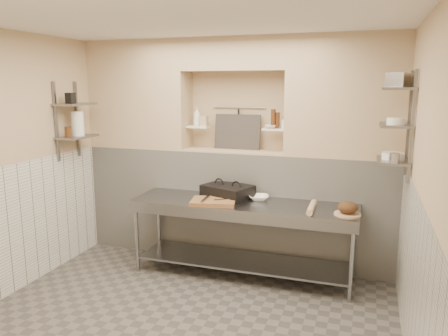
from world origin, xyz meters
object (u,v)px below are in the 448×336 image
at_px(rolling_pin, 312,207).
at_px(bowl_alcove, 270,127).
at_px(bottle_soap, 197,116).
at_px(jug_left, 78,123).
at_px(panini_press, 228,191).
at_px(cutting_board, 213,202).
at_px(bread_loaf, 348,207).
at_px(prep_table, 243,224).
at_px(mixing_bowl, 259,198).

relative_size(rolling_pin, bowl_alcove, 3.23).
relative_size(bottle_soap, jug_left, 0.80).
bearing_deg(panini_press, cutting_board, -82.45).
xyz_separation_m(rolling_pin, bowl_alcove, (-0.60, 0.61, 0.80)).
xyz_separation_m(rolling_pin, bread_loaf, (0.37, -0.04, 0.04)).
bearing_deg(bread_loaf, bowl_alcove, 146.61).
distance_m(cutting_board, bowl_alcove, 1.17).
bearing_deg(panini_press, bottle_soap, 163.80).
xyz_separation_m(panini_press, jug_left, (-1.87, -0.28, 0.79)).
bearing_deg(bottle_soap, panini_press, -36.45).
bearing_deg(prep_table, rolling_pin, -5.42).
relative_size(panini_press, mixing_bowl, 2.81).
bearing_deg(cutting_board, rolling_pin, 3.41).
bearing_deg(rolling_pin, cutting_board, -176.59).
relative_size(panini_press, bowl_alcove, 4.72).
xyz_separation_m(cutting_board, bread_loaf, (1.48, 0.03, 0.06)).
bearing_deg(rolling_pin, jug_left, -179.38).
bearing_deg(rolling_pin, bowl_alcove, 134.88).
distance_m(panini_press, bread_loaf, 1.44).
xyz_separation_m(mixing_bowl, jug_left, (-2.25, -0.28, 0.83)).
bearing_deg(mixing_bowl, bread_loaf, -15.65).
height_order(prep_table, bottle_soap, bottle_soap).
xyz_separation_m(mixing_bowl, rolling_pin, (0.65, -0.25, 0.01)).
xyz_separation_m(mixing_bowl, bowl_alcove, (0.04, 0.36, 0.81)).
xyz_separation_m(bread_loaf, bottle_soap, (-1.95, 0.69, 0.85)).
distance_m(cutting_board, mixing_bowl, 0.55).
height_order(prep_table, mixing_bowl, mixing_bowl).
bearing_deg(rolling_pin, bottle_soap, 157.61).
bearing_deg(bread_loaf, cutting_board, -178.94).
height_order(cutting_board, bowl_alcove, bowl_alcove).
distance_m(panini_press, mixing_bowl, 0.39).
xyz_separation_m(cutting_board, bottle_soap, (-0.48, 0.72, 0.91)).
bearing_deg(jug_left, prep_table, 2.90).
bearing_deg(bread_loaf, jug_left, 179.88).
distance_m(panini_press, bowl_alcove, 0.94).
xyz_separation_m(prep_table, bowl_alcove, (0.19, 0.53, 1.09)).
bearing_deg(prep_table, bottle_soap, 143.73).
xyz_separation_m(panini_press, bowl_alcove, (0.43, 0.36, 0.76)).
bearing_deg(panini_press, mixing_bowl, 20.46).
height_order(bottle_soap, jug_left, bottle_soap).
relative_size(bread_loaf, bowl_alcove, 1.50).
height_order(panini_press, cutting_board, panini_press).
height_order(rolling_pin, bowl_alcove, bowl_alcove).
height_order(bottle_soap, bowl_alcove, bottle_soap).
bearing_deg(bottle_soap, bowl_alcove, -2.52).
bearing_deg(bowl_alcove, panini_press, -139.79).
relative_size(bread_loaf, bottle_soap, 0.87).
distance_m(panini_press, jug_left, 2.05).
bearing_deg(jug_left, bowl_alcove, 15.54).
distance_m(prep_table, jug_left, 2.39).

